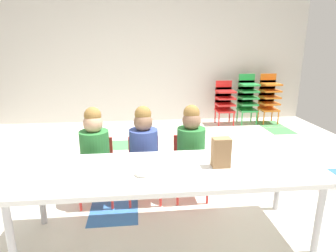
# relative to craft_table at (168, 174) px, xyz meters

# --- Properties ---
(ground_plane) EXTENTS (6.13, 5.60, 0.02)m
(ground_plane) POSITION_rel_craft_table_xyz_m (0.01, 0.85, -0.55)
(ground_plane) COLOR silver
(back_wall) EXTENTS (6.13, 0.10, 2.54)m
(back_wall) POSITION_rel_craft_table_xyz_m (0.00, 3.64, 0.73)
(back_wall) COLOR beige
(back_wall) RESTS_ON ground_plane
(craft_table) EXTENTS (2.19, 0.71, 0.58)m
(craft_table) POSITION_rel_craft_table_xyz_m (0.00, 0.00, 0.00)
(craft_table) COLOR white
(craft_table) RESTS_ON ground_plane
(seated_child_near_camera) EXTENTS (0.32, 0.32, 0.92)m
(seated_child_near_camera) POSITION_rel_craft_table_xyz_m (-0.60, 0.58, 0.02)
(seated_child_near_camera) COLOR red
(seated_child_near_camera) RESTS_ON ground_plane
(seated_child_middle_seat) EXTENTS (0.32, 0.31, 0.92)m
(seated_child_middle_seat) POSITION_rel_craft_table_xyz_m (-0.16, 0.58, 0.02)
(seated_child_middle_seat) COLOR red
(seated_child_middle_seat) RESTS_ON ground_plane
(seated_child_far_right) EXTENTS (0.32, 0.31, 0.92)m
(seated_child_far_right) POSITION_rel_craft_table_xyz_m (0.27, 0.58, 0.02)
(seated_child_far_right) COLOR red
(seated_child_far_right) RESTS_ON ground_plane
(kid_chair_red_stack) EXTENTS (0.32, 0.30, 0.80)m
(kid_chair_red_stack) POSITION_rel_craft_table_xyz_m (1.40, 3.22, -0.08)
(kid_chair_red_stack) COLOR red
(kid_chair_red_stack) RESTS_ON ground_plane
(kid_chair_green_stack) EXTENTS (0.32, 0.30, 0.92)m
(kid_chair_green_stack) POSITION_rel_craft_table_xyz_m (1.84, 3.22, -0.02)
(kid_chair_green_stack) COLOR green
(kid_chair_green_stack) RESTS_ON ground_plane
(kid_chair_orange_stack) EXTENTS (0.32, 0.30, 0.92)m
(kid_chair_orange_stack) POSITION_rel_craft_table_xyz_m (2.26, 3.22, -0.02)
(kid_chair_orange_stack) COLOR orange
(kid_chair_orange_stack) RESTS_ON ground_plane
(paper_bag_brown) EXTENTS (0.13, 0.09, 0.22)m
(paper_bag_brown) POSITION_rel_craft_table_xyz_m (0.39, -0.00, 0.15)
(paper_bag_brown) COLOR #9E754C
(paper_bag_brown) RESTS_ON craft_table
(paper_plate_near_edge) EXTENTS (0.18, 0.18, 0.01)m
(paper_plate_near_edge) POSITION_rel_craft_table_xyz_m (-0.19, -0.11, 0.05)
(paper_plate_near_edge) COLOR white
(paper_plate_near_edge) RESTS_ON craft_table
(paper_plate_center_table) EXTENTS (0.18, 0.18, 0.01)m
(paper_plate_center_table) POSITION_rel_craft_table_xyz_m (0.03, 0.06, 0.05)
(paper_plate_center_table) COLOR white
(paper_plate_center_table) RESTS_ON craft_table
(donut_powdered_on_plate) EXTENTS (0.10, 0.10, 0.03)m
(donut_powdered_on_plate) POSITION_rel_craft_table_xyz_m (-0.19, -0.11, 0.07)
(donut_powdered_on_plate) COLOR white
(donut_powdered_on_plate) RESTS_ON craft_table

